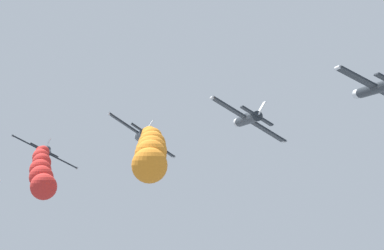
{
  "coord_description": "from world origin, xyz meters",
  "views": [
    {
      "loc": [
        -12.7,
        -87.03,
        122.43
      ],
      "look_at": [
        0.0,
        0.0,
        128.31
      ],
      "focal_mm": 71.77,
      "sensor_mm": 36.0,
      "label": 1
    }
  ],
  "objects_px": {
    "airplane_right_inner": "(142,135)",
    "airplane_left_outer": "(248,119)",
    "airplane_right_outer": "(376,88)",
    "airplane_left_inner": "(46,151)"
  },
  "relations": [
    {
      "from": "airplane_right_inner",
      "to": "airplane_left_outer",
      "type": "relative_size",
      "value": 1.0
    },
    {
      "from": "airplane_right_inner",
      "to": "airplane_right_outer",
      "type": "relative_size",
      "value": 1.0
    },
    {
      "from": "airplane_right_inner",
      "to": "airplane_left_outer",
      "type": "bearing_deg",
      "value": -42.63
    },
    {
      "from": "airplane_right_outer",
      "to": "airplane_left_outer",
      "type": "bearing_deg",
      "value": 142.23
    },
    {
      "from": "airplane_left_inner",
      "to": "airplane_right_outer",
      "type": "xyz_separation_m",
      "value": [
        33.84,
        -28.18,
        5.61
      ]
    },
    {
      "from": "airplane_left_inner",
      "to": "airplane_left_outer",
      "type": "height_order",
      "value": "airplane_left_outer"
    },
    {
      "from": "airplane_left_inner",
      "to": "airplane_left_outer",
      "type": "relative_size",
      "value": 1.0
    },
    {
      "from": "airplane_left_inner",
      "to": "airplane_right_inner",
      "type": "distance_m",
      "value": 15.21
    },
    {
      "from": "airplane_right_inner",
      "to": "airplane_right_outer",
      "type": "xyz_separation_m",
      "value": [
        22.09,
        -18.69,
        3.87
      ]
    },
    {
      "from": "airplane_left_outer",
      "to": "airplane_right_outer",
      "type": "xyz_separation_m",
      "value": [
        11.28,
        -8.74,
        2.59
      ]
    }
  ]
}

